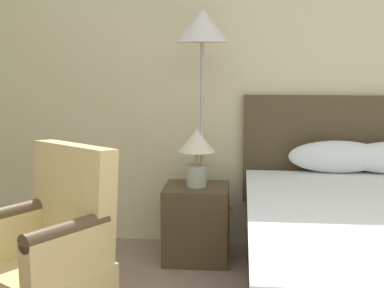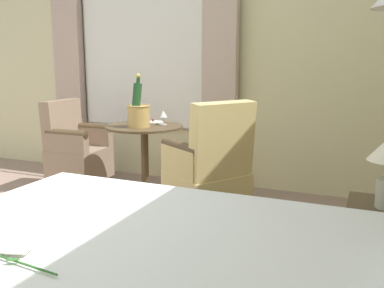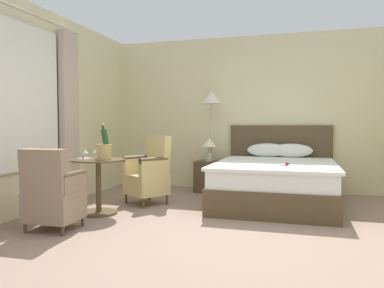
% 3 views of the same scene
% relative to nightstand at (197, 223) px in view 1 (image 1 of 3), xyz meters
% --- Properties ---
extents(wall_headboard_side, '(5.48, 0.12, 2.79)m').
position_rel_nightstand_xyz_m(wall_headboard_side, '(0.82, 0.45, 1.12)').
color(wall_headboard_side, beige).
rests_on(wall_headboard_side, ground).
extents(nightstand, '(0.48, 0.42, 0.55)m').
position_rel_nightstand_xyz_m(nightstand, '(0.00, 0.00, 0.00)').
color(nightstand, brown).
rests_on(nightstand, ground).
extents(bedside_lamp, '(0.27, 0.27, 0.41)m').
position_rel_nightstand_xyz_m(bedside_lamp, '(-0.00, -0.00, 0.54)').
color(bedside_lamp, '#B3B6A1').
rests_on(bedside_lamp, nightstand).
extents(floor_lamp_brass, '(0.37, 0.37, 1.78)m').
position_rel_nightstand_xyz_m(floor_lamp_brass, '(0.04, 0.02, 1.26)').
color(floor_lamp_brass, '#B8A9AE').
rests_on(floor_lamp_brass, ground).
extents(armchair_by_window, '(0.74, 0.74, 1.02)m').
position_rel_nightstand_xyz_m(armchair_by_window, '(-0.62, -1.25, 0.18)').
color(armchair_by_window, brown).
rests_on(armchair_by_window, ground).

